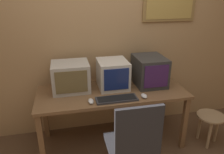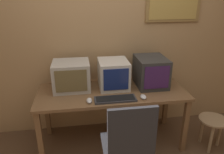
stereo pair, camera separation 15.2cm
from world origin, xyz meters
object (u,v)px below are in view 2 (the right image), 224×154
mouse_far_corner (89,101)px  desk_clock (167,75)px  monitor_center (113,74)px  mouse_near_keyboard (143,97)px  office_chair (128,154)px  monitor_right (151,72)px  side_stool (212,125)px  keyboard_main (115,99)px  monitor_left (72,76)px

mouse_far_corner → desk_clock: desk_clock is taller
monitor_center → mouse_near_keyboard: bearing=-52.7°
mouse_near_keyboard → desk_clock: size_ratio=0.75×
desk_clock → mouse_far_corner: bearing=-156.1°
monitor_center → office_chair: size_ratio=0.40×
monitor_right → desk_clock: (0.27, 0.12, -0.11)m
side_stool → office_chair: bearing=-158.7°
office_chair → keyboard_main: bearing=94.1°
desk_clock → side_stool: desk_clock is taller
monitor_center → office_chair: (-0.00, -0.86, -0.47)m
monitor_right → mouse_far_corner: 0.87m
keyboard_main → office_chair: size_ratio=0.46×
mouse_far_corner → desk_clock: (1.05, 0.47, 0.05)m
keyboard_main → desk_clock: size_ratio=3.35×
keyboard_main → mouse_far_corner: (-0.28, -0.00, 0.01)m
keyboard_main → desk_clock: bearing=30.9°
monitor_right → mouse_far_corner: bearing=-156.3°
monitor_right → monitor_center: bearing=178.3°
mouse_far_corner → office_chair: size_ratio=0.12×
office_chair → side_stool: bearing=21.3°
office_chair → mouse_far_corner: bearing=122.1°
monitor_right → side_stool: 0.99m
mouse_far_corner → side_stool: size_ratio=0.28×
keyboard_main → mouse_near_keyboard: mouse_near_keyboard is taller
monitor_right → mouse_near_keyboard: bearing=-118.4°
mouse_near_keyboard → mouse_far_corner: same height
office_chair → mouse_near_keyboard: bearing=60.5°
monitor_left → monitor_center: bearing=-2.7°
monitor_center → mouse_far_corner: 0.50m
keyboard_main → mouse_near_keyboard: (0.31, -0.01, 0.01)m
monitor_center → side_stool: bearing=-19.2°
monitor_center → office_chair: monitor_center is taller
mouse_near_keyboard → desk_clock: 0.66m
keyboard_main → side_stool: size_ratio=1.12×
monitor_center → desk_clock: bearing=8.5°
monitor_right → mouse_near_keyboard: 0.43m
monitor_center → monitor_left: bearing=177.3°
keyboard_main → side_stool: (1.19, -0.05, -0.43)m
mouse_far_corner → side_stool: 1.53m
monitor_left → monitor_center: (0.50, -0.02, -0.00)m
office_chair → side_stool: size_ratio=2.46×
monitor_right → office_chair: monitor_right is taller
monitor_right → side_stool: monitor_right is taller
mouse_far_corner → mouse_near_keyboard: bearing=-0.5°
monitor_right → desk_clock: monitor_right is taller
mouse_near_keyboard → desk_clock: (0.46, 0.47, 0.05)m
monitor_left → mouse_near_keyboard: 0.88m
office_chair → desk_clock: bearing=52.7°
monitor_left → monitor_right: size_ratio=0.96×
monitor_left → mouse_far_corner: size_ratio=3.72×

